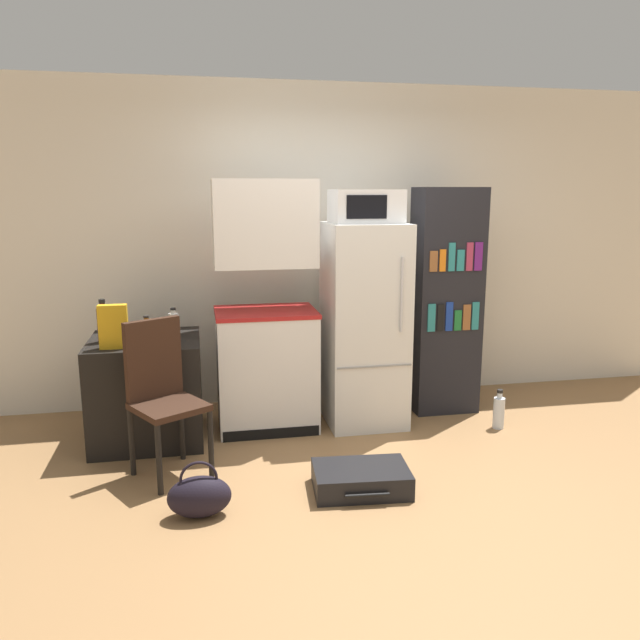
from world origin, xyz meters
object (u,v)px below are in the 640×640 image
object	(u,v)px
suitcase_large_flat	(361,479)
handbag	(199,496)
bottle_milk_white	(174,323)
water_bottle_front	(499,412)
chair	(161,386)
bookshelf	(446,302)
bowl	(114,330)
side_table	(147,389)
bottle_wine_dark	(103,324)
microwave	(366,206)
cereal_box	(113,327)
refrigerator	(364,325)
kitchen_hutch	(266,317)
bottle_amber_beer	(147,328)

from	to	relation	value
suitcase_large_flat	handbag	bearing A→B (deg)	-167.38
bottle_milk_white	water_bottle_front	world-z (taller)	bottle_milk_white
chair	bookshelf	bearing A→B (deg)	-11.78
water_bottle_front	bowl	bearing A→B (deg)	169.15
side_table	chair	bearing A→B (deg)	-76.63
bottle_wine_dark	microwave	bearing A→B (deg)	2.86
cereal_box	chair	bearing A→B (deg)	-47.81
refrigerator	bottle_milk_white	xyz separation A→B (m)	(-1.45, 0.04, 0.06)
bowl	bookshelf	bearing A→B (deg)	-1.01
bottle_wine_dark	chair	bearing A→B (deg)	-53.53
bowl	kitchen_hutch	bearing A→B (deg)	-7.74
bottle_wine_dark	cereal_box	world-z (taller)	bottle_wine_dark
side_table	kitchen_hutch	bearing A→B (deg)	6.02
side_table	refrigerator	size ratio (longest dim) A/B	0.50
refrigerator	bottle_wine_dark	distance (m)	1.93
side_table	bowl	xyz separation A→B (m)	(-0.24, 0.25, 0.41)
microwave	bottle_milk_white	size ratio (longest dim) A/B	2.54
bottle_amber_beer	suitcase_large_flat	distance (m)	1.91
cereal_box	suitcase_large_flat	world-z (taller)	cereal_box
microwave	bottle_amber_beer	xyz separation A→B (m)	(-1.64, 0.00, -0.87)
microwave	bottle_amber_beer	distance (m)	1.85
bowl	cereal_box	xyz separation A→B (m)	(0.06, -0.49, 0.13)
chair	microwave	bearing A→B (deg)	-8.04
side_table	bottle_milk_white	size ratio (longest dim) A/B	3.86
cereal_box	chair	size ratio (longest dim) A/B	0.30
microwave	bottle_wine_dark	xyz separation A→B (m)	(-1.92, -0.10, -0.81)
side_table	bottle_wine_dark	world-z (taller)	bottle_wine_dark
microwave	bowl	world-z (taller)	microwave
refrigerator	cereal_box	distance (m)	1.86
bottle_amber_beer	cereal_box	world-z (taller)	cereal_box
refrigerator	side_table	bearing A→B (deg)	-177.86
bottle_amber_beer	handbag	world-z (taller)	bottle_amber_beer
microwave	water_bottle_front	size ratio (longest dim) A/B	1.65
bowl	chair	xyz separation A→B (m)	(0.38, -0.83, -0.20)
bookshelf	handbag	size ratio (longest dim) A/B	5.11
bottle_wine_dark	chair	world-z (taller)	bottle_wine_dark
cereal_box	bottle_milk_white	bearing A→B (deg)	41.88
chair	suitcase_large_flat	world-z (taller)	chair
bookshelf	side_table	bearing A→B (deg)	-175.17
bookshelf	water_bottle_front	bearing A→B (deg)	-62.47
side_table	microwave	size ratio (longest dim) A/B	1.52
suitcase_large_flat	refrigerator	bearing A→B (deg)	79.39
bottle_wine_dark	bottle_milk_white	world-z (taller)	bottle_wine_dark
microwave	bookshelf	distance (m)	1.07
bottle_milk_white	handbag	world-z (taller)	bottle_milk_white
side_table	cereal_box	world-z (taller)	cereal_box
kitchen_hutch	water_bottle_front	size ratio (longest dim) A/B	6.08
kitchen_hutch	bottle_milk_white	bearing A→B (deg)	179.12
refrigerator	cereal_box	xyz separation A→B (m)	(-1.83, -0.30, 0.13)
chair	water_bottle_front	size ratio (longest dim) A/B	3.24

